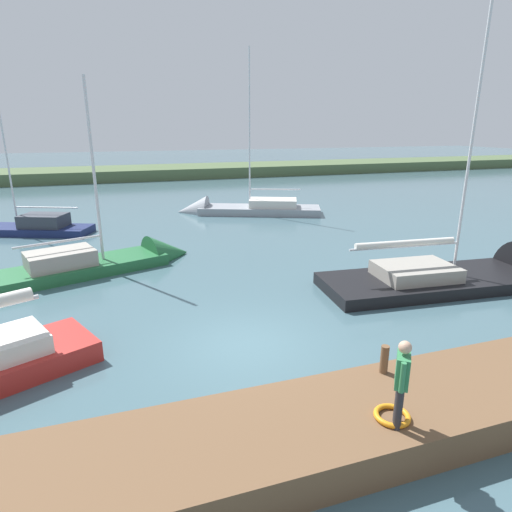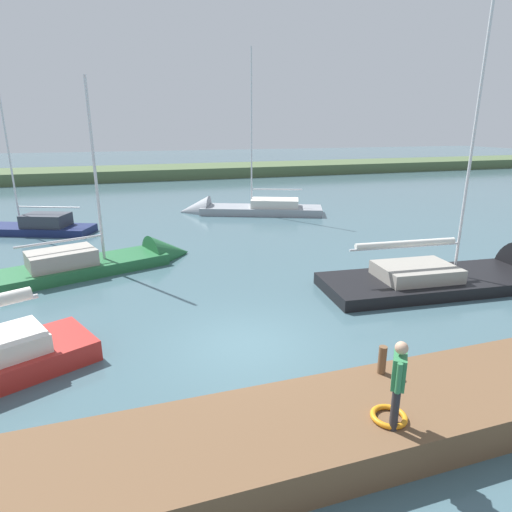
% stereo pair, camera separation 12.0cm
% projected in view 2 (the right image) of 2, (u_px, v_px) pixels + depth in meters
% --- Properties ---
extents(ground_plane, '(200.00, 200.00, 0.00)m').
position_uv_depth(ground_plane, '(246.00, 345.00, 11.80)').
color(ground_plane, '#42606B').
extents(far_shoreline, '(180.00, 8.00, 2.40)m').
position_uv_depth(far_shoreline, '(144.00, 178.00, 50.10)').
color(far_shoreline, '#4C603D').
rests_on(far_shoreline, ground_plane).
extents(dock_pier, '(20.48, 2.45, 0.74)m').
position_uv_depth(dock_pier, '(310.00, 433.00, 7.87)').
color(dock_pier, brown).
rests_on(dock_pier, ground_plane).
extents(mooring_post_near, '(0.17, 0.17, 0.63)m').
position_uv_depth(mooring_post_near, '(382.00, 360.00, 9.06)').
color(mooring_post_near, brown).
rests_on(mooring_post_near, dock_pier).
extents(life_ring_buoy, '(0.66, 0.66, 0.10)m').
position_uv_depth(life_ring_buoy, '(389.00, 416.00, 7.69)').
color(life_ring_buoy, orange).
rests_on(life_ring_buoy, dock_pier).
extents(sailboat_far_right, '(8.15, 4.86, 9.42)m').
position_uv_depth(sailboat_far_right, '(13.00, 230.00, 24.22)').
color(sailboat_far_right, navy).
rests_on(sailboat_far_right, ground_plane).
extents(sailboat_behind_pier, '(8.24, 4.55, 8.62)m').
position_uv_depth(sailboat_behind_pier, '(118.00, 263.00, 18.34)').
color(sailboat_behind_pier, '#236638').
rests_on(sailboat_behind_pier, ground_plane).
extents(sailboat_far_left, '(9.98, 5.89, 11.68)m').
position_uv_depth(sailboat_far_left, '(239.00, 211.00, 29.57)').
color(sailboat_far_left, gray).
rests_on(sailboat_far_left, ground_plane).
extents(sailboat_inner_slip, '(10.86, 3.77, 12.30)m').
position_uv_depth(sailboat_inner_slip, '(492.00, 279.00, 16.54)').
color(sailboat_inner_slip, black).
rests_on(sailboat_inner_slip, ground_plane).
extents(person_on_dock, '(0.44, 0.52, 1.64)m').
position_uv_depth(person_on_dock, '(398.00, 379.00, 7.26)').
color(person_on_dock, '#28282D').
rests_on(person_on_dock, dock_pier).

